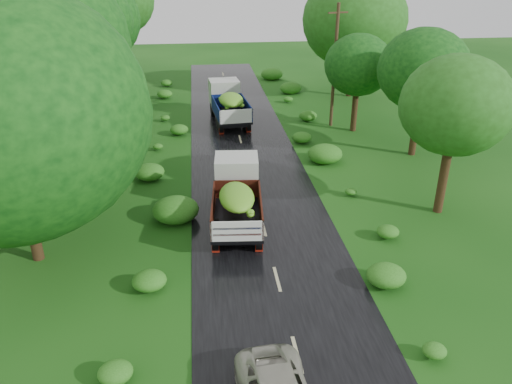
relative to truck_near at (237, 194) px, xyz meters
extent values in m
plane|color=#12430E|center=(1.13, -8.76, -1.42)|extent=(120.00, 120.00, 0.00)
cube|color=black|center=(1.13, -3.76, -1.41)|extent=(6.50, 80.00, 0.02)
cube|color=#BFB78C|center=(1.13, -8.76, -1.39)|extent=(0.12, 1.60, 0.00)
cube|color=#BFB78C|center=(1.13, -4.76, -1.39)|extent=(0.12, 1.60, 0.00)
cube|color=#BFB78C|center=(1.13, -0.76, -1.39)|extent=(0.12, 1.60, 0.00)
cube|color=#BFB78C|center=(1.13, 3.24, -1.39)|extent=(0.12, 1.60, 0.00)
cube|color=#BFB78C|center=(1.13, 7.24, -1.39)|extent=(0.12, 1.60, 0.00)
cube|color=#BFB78C|center=(1.13, 11.24, -1.39)|extent=(0.12, 1.60, 0.00)
cube|color=#BFB78C|center=(1.13, 15.24, -1.39)|extent=(0.12, 1.60, 0.00)
cube|color=#BFB78C|center=(1.13, 19.24, -1.39)|extent=(0.12, 1.60, 0.00)
cube|color=#BFB78C|center=(1.13, 23.24, -1.39)|extent=(0.12, 1.60, 0.00)
cube|color=#BFB78C|center=(1.13, 27.24, -1.39)|extent=(0.12, 1.60, 0.00)
cube|color=#BFB78C|center=(1.13, 31.24, -1.39)|extent=(0.12, 1.60, 0.00)
cube|color=black|center=(-0.02, -0.30, -0.81)|extent=(2.02, 5.35, 0.26)
cylinder|color=black|center=(-0.77, 1.68, -0.95)|extent=(0.33, 0.95, 0.93)
cylinder|color=black|center=(1.03, 1.53, -0.95)|extent=(0.33, 0.95, 0.93)
cylinder|color=black|center=(-1.02, -1.41, -0.95)|extent=(0.33, 0.95, 0.93)
cylinder|color=black|center=(0.78, -1.55, -0.95)|extent=(0.33, 0.95, 0.93)
cylinder|color=black|center=(-1.10, -2.36, -0.95)|extent=(0.33, 0.95, 0.93)
cylinder|color=black|center=(0.70, -2.50, -0.95)|extent=(0.33, 0.95, 0.93)
cube|color=maroon|center=(-1.12, -2.67, -1.15)|extent=(0.32, 0.06, 0.42)
cube|color=maroon|center=(0.68, -2.82, -1.15)|extent=(0.32, 0.06, 0.42)
cube|color=silver|center=(0.14, 1.79, 0.20)|extent=(2.19, 1.93, 1.77)
cube|color=black|center=(-0.10, -1.27, -0.61)|extent=(2.45, 4.16, 0.15)
cube|color=#45160C|center=(-1.13, -1.19, -0.09)|extent=(0.40, 3.99, 0.88)
cube|color=#45160C|center=(0.93, -1.35, -0.09)|extent=(0.40, 3.99, 0.88)
cube|color=#45160C|center=(0.06, 0.69, -0.09)|extent=(2.14, 0.25, 0.88)
cube|color=silver|center=(-0.26, -3.22, -0.09)|extent=(2.14, 0.25, 0.88)
ellipsoid|color=#489B1C|center=(-0.10, -1.27, 0.47)|extent=(2.06, 3.49, 0.93)
cube|color=black|center=(0.66, 14.94, -0.77)|extent=(2.19, 5.68, 0.28)
cylinder|color=black|center=(-0.48, 16.86, -0.92)|extent=(0.36, 1.01, 0.99)
cylinder|color=black|center=(1.43, 17.04, -0.92)|extent=(0.36, 1.01, 0.99)
cylinder|color=black|center=(-0.18, 13.60, -0.92)|extent=(0.36, 1.01, 0.99)
cylinder|color=black|center=(1.72, 13.77, -0.92)|extent=(0.36, 1.01, 0.99)
cylinder|color=black|center=(-0.09, 12.59, -0.92)|extent=(0.36, 1.01, 0.99)
cylinder|color=black|center=(1.81, 12.76, -0.92)|extent=(0.36, 1.01, 0.99)
cube|color=maroon|center=(-0.06, 12.26, -1.14)|extent=(0.34, 0.07, 0.44)
cube|color=maroon|center=(1.84, 12.43, -1.14)|extent=(0.34, 0.07, 0.44)
cube|color=silver|center=(0.46, 17.15, 0.30)|extent=(2.34, 2.06, 1.87)
cube|color=black|center=(0.75, 13.91, -0.56)|extent=(2.64, 4.42, 0.16)
cube|color=navy|center=(-0.34, 13.81, -0.01)|extent=(0.46, 4.23, 0.94)
cube|color=navy|center=(1.84, 14.01, -0.01)|extent=(0.46, 4.23, 0.94)
cube|color=navy|center=(0.56, 15.98, -0.01)|extent=(2.26, 0.28, 0.94)
cube|color=silver|center=(0.94, 11.84, -0.01)|extent=(2.26, 0.28, 0.94)
ellipsoid|color=#489B1C|center=(0.75, 13.91, 0.58)|extent=(2.22, 3.72, 0.99)
cylinder|color=#382616|center=(7.90, 13.45, 2.77)|extent=(0.28, 0.28, 8.36)
cube|color=#382616|center=(7.90, 13.45, 6.32)|extent=(1.45, 0.44, 0.10)
cylinder|color=black|center=(-8.32, -2.20, 2.04)|extent=(0.45, 0.45, 6.91)
ellipsoid|color=#0B3A0E|center=(-8.32, -2.20, 4.67)|extent=(4.53, 4.53, 4.08)
cylinder|color=black|center=(-8.79, 3.29, 2.91)|extent=(0.49, 0.49, 8.64)
ellipsoid|color=#0B3A0E|center=(-8.79, 3.29, 6.19)|extent=(4.21, 4.21, 3.79)
cylinder|color=black|center=(-8.82, 7.62, 1.80)|extent=(0.43, 0.43, 6.43)
ellipsoid|color=#0B3A0E|center=(-8.82, 7.62, 4.25)|extent=(3.67, 3.67, 3.31)
cylinder|color=black|center=(-10.94, 12.87, 2.37)|extent=(0.46, 0.46, 7.57)
ellipsoid|color=#0B3A0E|center=(-10.94, 12.87, 5.25)|extent=(4.01, 4.01, 3.61)
cylinder|color=black|center=(-8.91, 16.94, 2.59)|extent=(0.47, 0.47, 8.02)
ellipsoid|color=#0B3A0E|center=(-8.91, 16.94, 5.64)|extent=(3.58, 3.58, 3.22)
cylinder|color=black|center=(-9.73, 22.60, 2.31)|extent=(0.46, 0.46, 7.45)
ellipsoid|color=#0B3A0E|center=(-9.73, 22.60, 5.14)|extent=(3.97, 3.97, 3.57)
cylinder|color=black|center=(-8.50, 28.30, 2.85)|extent=(0.48, 0.48, 8.53)
ellipsoid|color=#0B3A0E|center=(-8.50, 28.30, 6.09)|extent=(3.75, 3.75, 3.37)
cylinder|color=black|center=(9.69, -0.15, 1.56)|extent=(0.42, 0.42, 5.96)
ellipsoid|color=#205314|center=(9.69, -0.15, 3.83)|extent=(3.14, 3.14, 2.83)
cylinder|color=black|center=(11.44, 7.26, 1.55)|extent=(0.42, 0.42, 5.92)
ellipsoid|color=#205314|center=(11.44, 7.26, 3.79)|extent=(3.25, 3.25, 2.93)
cylinder|color=black|center=(9.17, 12.15, 1.18)|extent=(0.40, 0.40, 5.19)
ellipsoid|color=#205314|center=(9.17, 12.15, 3.15)|extent=(3.01, 3.01, 2.71)
cylinder|color=black|center=(11.53, 21.38, 2.16)|extent=(0.45, 0.45, 7.16)
ellipsoid|color=#205314|center=(11.53, 21.38, 4.88)|extent=(4.14, 4.14, 3.73)
camera|label=1|loc=(-1.51, -20.30, 9.85)|focal=35.00mm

